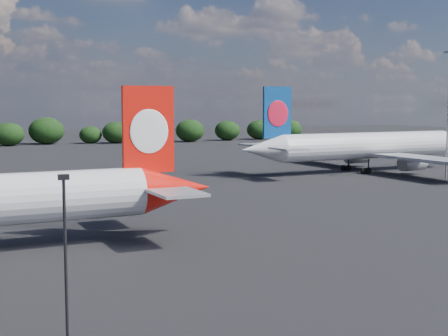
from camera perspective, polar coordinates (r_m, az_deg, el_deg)
name	(u,v)px	position (r m, az deg, el deg)	size (l,w,h in m)	color
ground	(19,193)	(101.39, -18.25, -2.22)	(500.00, 500.00, 0.00)	black
china_southern_airliner	(360,147)	(129.05, 12.32, 1.93)	(52.11, 49.61, 16.99)	silver
apron_lamp_post	(66,264)	(32.52, -14.27, -8.47)	(0.55, 0.30, 10.30)	black
billboard_yellow	(41,133)	(223.15, -16.43, 3.09)	(5.00, 0.30, 5.50)	yellow
horizon_treeline	(48,133)	(221.76, -15.79, 3.10)	(202.84, 15.70, 9.23)	black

